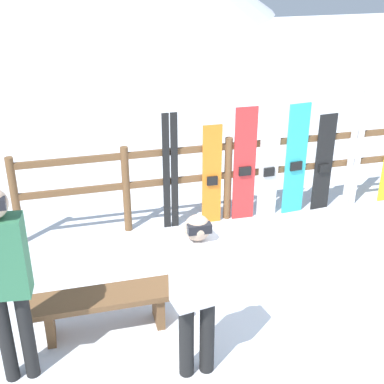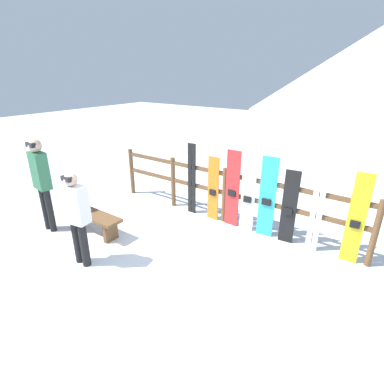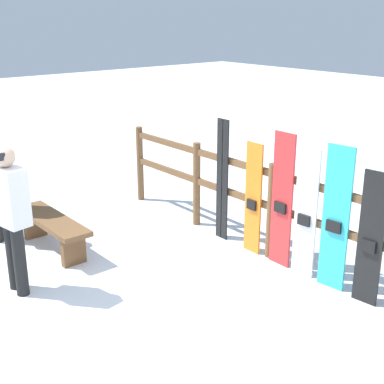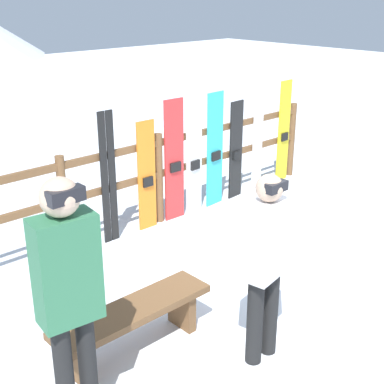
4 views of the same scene
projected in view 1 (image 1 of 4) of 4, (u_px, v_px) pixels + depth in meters
The scene contains 12 objects.
ground_plane at pixel (289, 314), 5.46m from camera, with size 40.00×40.00×0.00m, color white.
fence at pixel (228, 171), 7.02m from camera, with size 5.50×0.10×1.16m.
bench at pixel (104, 304), 5.11m from camera, with size 1.39×0.36×0.42m.
person_plaid_green at pixel (5, 272), 4.23m from camera, with size 0.40×0.25×1.82m.
person_white at pixel (197, 287), 4.36m from camera, with size 0.44×0.29×1.57m.
ski_pair_black at pixel (170, 172), 6.75m from camera, with size 0.20×0.02×1.57m.
snowboard_orange at pixel (212, 176), 6.92m from camera, with size 0.25×0.06×1.37m.
snowboard_red at pixel (245, 165), 6.97m from camera, with size 0.30×0.06×1.57m.
snowboard_white at pixel (269, 166), 7.07m from camera, with size 0.28×0.07×1.46m.
snowboard_cyan at pixel (296, 160), 7.13m from camera, with size 0.31×0.08×1.56m.
snowboard_black_stripe at pixel (324, 163), 7.26m from camera, with size 0.26×0.07×1.39m.
ski_pair_white at pixel (356, 149), 7.30m from camera, with size 0.19×0.02×1.71m.
Camera 1 is at (-2.04, -3.99, 3.51)m, focal length 50.00 mm.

